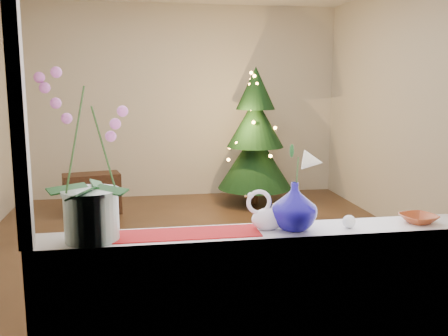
# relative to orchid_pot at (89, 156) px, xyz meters

# --- Properties ---
(ground) EXTENTS (5.00, 5.00, 0.00)m
(ground) POSITION_rel_orchid_pot_xyz_m (0.81, 2.39, -1.31)
(ground) COLOR #382517
(ground) RESTS_ON ground
(wall_back) EXTENTS (4.50, 0.10, 2.70)m
(wall_back) POSITION_rel_orchid_pot_xyz_m (0.81, 4.89, 0.04)
(wall_back) COLOR beige
(wall_back) RESTS_ON ground
(wall_front) EXTENTS (4.50, 0.10, 2.70)m
(wall_front) POSITION_rel_orchid_pot_xyz_m (0.81, -0.11, 0.04)
(wall_front) COLOR beige
(wall_front) RESTS_ON ground
(wall_right) EXTENTS (0.10, 5.00, 2.70)m
(wall_right) POSITION_rel_orchid_pot_xyz_m (3.06, 2.39, 0.04)
(wall_right) COLOR beige
(wall_right) RESTS_ON ground
(window_apron) EXTENTS (2.20, 0.08, 0.88)m
(window_apron) POSITION_rel_orchid_pot_xyz_m (0.81, -0.07, -0.87)
(window_apron) COLOR white
(window_apron) RESTS_ON ground
(windowsill) EXTENTS (2.20, 0.26, 0.04)m
(windowsill) POSITION_rel_orchid_pot_xyz_m (0.81, 0.02, -0.41)
(windowsill) COLOR white
(windowsill) RESTS_ON window_apron
(window_frame) EXTENTS (2.22, 0.06, 1.60)m
(window_frame) POSITION_rel_orchid_pot_xyz_m (0.81, -0.08, 0.39)
(window_frame) COLOR white
(window_frame) RESTS_ON windowsill
(runner) EXTENTS (0.70, 0.20, 0.01)m
(runner) POSITION_rel_orchid_pot_xyz_m (0.43, 0.02, -0.39)
(runner) COLOR maroon
(runner) RESTS_ON windowsill
(orchid_pot) EXTENTS (0.30, 0.30, 0.78)m
(orchid_pot) POSITION_rel_orchid_pot_xyz_m (0.00, 0.00, 0.00)
(orchid_pot) COLOR beige
(orchid_pot) RESTS_ON windowsill
(swan) EXTENTS (0.23, 0.12, 0.19)m
(swan) POSITION_rel_orchid_pot_xyz_m (0.83, 0.03, -0.29)
(swan) COLOR white
(swan) RESTS_ON windowsill
(blue_vase) EXTENTS (0.34, 0.34, 0.27)m
(blue_vase) POSITION_rel_orchid_pot_xyz_m (0.96, 0.01, -0.25)
(blue_vase) COLOR #0D066E
(blue_vase) RESTS_ON windowsill
(lily) EXTENTS (0.15, 0.09, 0.20)m
(lily) POSITION_rel_orchid_pot_xyz_m (0.96, 0.01, -0.02)
(lily) COLOR silver
(lily) RESTS_ON blue_vase
(paperweight) EXTENTS (0.08, 0.08, 0.07)m
(paperweight) POSITION_rel_orchid_pot_xyz_m (1.24, -0.01, -0.36)
(paperweight) COLOR white
(paperweight) RESTS_ON windowsill
(amber_dish) EXTENTS (0.18, 0.18, 0.04)m
(amber_dish) POSITION_rel_orchid_pot_xyz_m (1.63, 0.01, -0.37)
(amber_dish) COLOR #933A1A
(amber_dish) RESTS_ON windowsill
(xmas_tree) EXTENTS (1.25, 1.25, 1.83)m
(xmas_tree) POSITION_rel_orchid_pot_xyz_m (1.75, 4.22, -0.39)
(xmas_tree) COLOR black
(xmas_tree) RESTS_ON ground
(side_table) EXTENTS (0.74, 0.47, 0.51)m
(side_table) POSITION_rel_orchid_pot_xyz_m (-0.39, 4.00, -1.05)
(side_table) COLOR black
(side_table) RESTS_ON ground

